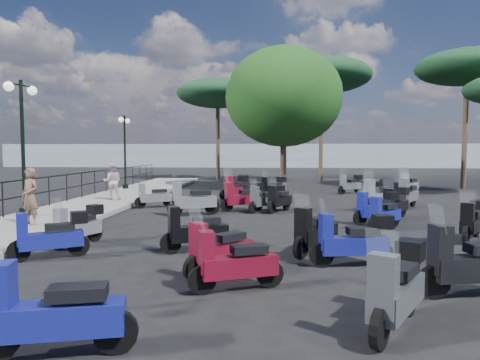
# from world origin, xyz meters

# --- Properties ---
(ground) EXTENTS (120.00, 120.00, 0.00)m
(ground) POSITION_xyz_m (0.00, 0.00, 0.00)
(ground) COLOR black
(ground) RESTS_ON ground
(sidewalk) EXTENTS (3.00, 30.00, 0.15)m
(sidewalk) POSITION_xyz_m (-6.50, 3.00, 0.07)
(sidewalk) COLOR slate
(sidewalk) RESTS_ON ground
(railing) EXTENTS (0.04, 26.04, 1.10)m
(railing) POSITION_xyz_m (-7.80, 2.80, 0.90)
(railing) COLOR black
(railing) RESTS_ON sidewalk
(lamp_post_1) EXTENTS (0.49, 1.23, 4.23)m
(lamp_post_1) POSITION_xyz_m (-7.37, -0.17, 2.56)
(lamp_post_1) COLOR black
(lamp_post_1) RESTS_ON sidewalk
(lamp_post_2) EXTENTS (0.31, 1.15, 3.90)m
(lamp_post_2) POSITION_xyz_m (-7.45, 9.40, 2.37)
(lamp_post_2) COLOR black
(lamp_post_2) RESTS_ON sidewalk
(woman) EXTENTS (0.68, 0.58, 1.58)m
(woman) POSITION_xyz_m (-6.25, -1.78, 0.94)
(woman) COLOR brown
(woman) RESTS_ON sidewalk
(pedestrian_far) EXTENTS (0.86, 0.75, 1.52)m
(pedestrian_far) POSITION_xyz_m (-6.22, 4.29, 0.91)
(pedestrian_far) COLOR #C3A8A6
(pedestrian_far) RESTS_ON sidewalk
(scooter_0) EXTENTS (1.67, 0.67, 1.34)m
(scooter_0) POSITION_xyz_m (-1.92, -8.79, 0.47)
(scooter_0) COLOR black
(scooter_0) RESTS_ON ground
(scooter_1) EXTENTS (1.39, 0.97, 1.24)m
(scooter_1) POSITION_xyz_m (-4.08, -4.78, 0.47)
(scooter_1) COLOR black
(scooter_1) RESTS_ON ground
(scooter_2) EXTENTS (0.79, 1.39, 1.18)m
(scooter_2) POSITION_xyz_m (-4.09, -3.52, 0.44)
(scooter_2) COLOR black
(scooter_2) RESTS_ON ground
(scooter_3) EXTENTS (1.71, 0.95, 1.46)m
(scooter_3) POSITION_xyz_m (-2.27, 1.18, 0.51)
(scooter_3) COLOR black
(scooter_3) RESTS_ON ground
(scooter_4) EXTENTS (1.38, 0.89, 1.22)m
(scooter_4) POSITION_xyz_m (-4.13, 3.03, 0.42)
(scooter_4) COLOR black
(scooter_4) RESTS_ON ground
(scooter_5) EXTENTS (0.98, 1.69, 1.44)m
(scooter_5) POSITION_xyz_m (-1.14, 5.42, 0.54)
(scooter_5) COLOR black
(scooter_5) RESTS_ON ground
(scooter_6) EXTENTS (1.17, 1.21, 1.26)m
(scooter_6) POSITION_xyz_m (-0.52, -5.65, 0.44)
(scooter_6) COLOR black
(scooter_6) RESTS_ON ground
(scooter_7) EXTENTS (1.49, 0.77, 1.25)m
(scooter_7) POSITION_xyz_m (-0.18, -6.48, 0.43)
(scooter_7) COLOR black
(scooter_7) RESTS_ON ground
(scooter_8) EXTENTS (1.52, 0.84, 1.29)m
(scooter_8) POSITION_xyz_m (-1.25, -3.96, 0.45)
(scooter_8) COLOR black
(scooter_8) RESTS_ON ground
(scooter_9) EXTENTS (1.07, 1.28, 1.21)m
(scooter_9) POSITION_xyz_m (0.12, 2.23, 0.46)
(scooter_9) COLOR black
(scooter_9) RESTS_ON ground
(scooter_10) EXTENTS (1.56, 0.94, 1.34)m
(scooter_10) POSITION_xyz_m (-0.64, 2.35, 0.50)
(scooter_10) COLOR black
(scooter_10) RESTS_ON ground
(scooter_11) EXTENTS (1.65, 0.86, 1.38)m
(scooter_11) POSITION_xyz_m (-1.10, 5.68, 0.48)
(scooter_11) COLOR black
(scooter_11) RESTS_ON ground
(scooter_12) EXTENTS (1.76, 0.65, 1.41)m
(scooter_12) POSITION_xyz_m (3.38, -6.50, 0.49)
(scooter_12) COLOR black
(scooter_12) RESTS_ON ground
(scooter_13) EXTENTS (1.62, 0.56, 1.30)m
(scooter_13) POSITION_xyz_m (1.94, -4.89, 0.49)
(scooter_13) COLOR black
(scooter_13) RESTS_ON ground
(scooter_14) EXTENTS (1.07, 1.41, 1.33)m
(scooter_14) POSITION_xyz_m (1.32, -3.96, 0.46)
(scooter_14) COLOR black
(scooter_14) RESTS_ON ground
(scooter_15) EXTENTS (1.14, 1.13, 1.20)m
(scooter_15) POSITION_xyz_m (3.54, -0.93, 0.42)
(scooter_15) COLOR black
(scooter_15) RESTS_ON ground
(scooter_16) EXTENTS (0.91, 1.42, 1.25)m
(scooter_16) POSITION_xyz_m (0.66, 2.16, 0.44)
(scooter_16) COLOR black
(scooter_16) RESTS_ON ground
(scooter_17) EXTENTS (1.17, 1.34, 1.30)m
(scooter_17) POSITION_xyz_m (0.49, 6.38, 0.49)
(scooter_17) COLOR black
(scooter_17) RESTS_ON ground
(scooter_18) EXTENTS (1.05, 1.51, 1.35)m
(scooter_18) POSITION_xyz_m (1.92, -7.80, 0.51)
(scooter_18) COLOR black
(scooter_18) RESTS_ON ground
(scooter_19) EXTENTS (1.04, 1.34, 1.24)m
(scooter_19) POSITION_xyz_m (5.30, -2.28, 0.47)
(scooter_19) COLOR black
(scooter_19) RESTS_ON ground
(scooter_20) EXTENTS (1.47, 0.85, 1.25)m
(scooter_20) POSITION_xyz_m (3.54, -0.06, 0.47)
(scooter_20) COLOR black
(scooter_20) RESTS_ON ground
(scooter_21) EXTENTS (1.14, 1.37, 1.30)m
(scooter_21) POSITION_xyz_m (4.39, 0.97, 0.49)
(scooter_21) COLOR black
(scooter_21) RESTS_ON ground
(scooter_22) EXTENTS (1.12, 1.60, 1.46)m
(scooter_22) POSITION_xyz_m (5.57, 3.53, 0.51)
(scooter_22) COLOR black
(scooter_22) RESTS_ON ground
(scooter_23) EXTENTS (1.35, 1.03, 1.24)m
(scooter_23) POSITION_xyz_m (4.41, 8.97, 0.47)
(scooter_23) COLOR black
(scooter_23) RESTS_ON ground
(scooter_27) EXTENTS (1.37, 1.49, 1.47)m
(scooter_27) POSITION_xyz_m (4.30, 2.95, 0.56)
(scooter_27) COLOR black
(scooter_27) RESTS_ON ground
(scooter_28) EXTENTS (1.22, 1.42, 1.40)m
(scooter_28) POSITION_xyz_m (7.14, 8.39, 0.49)
(scooter_28) COLOR black
(scooter_28) RESTS_ON ground
(broadleaf_tree) EXTENTS (6.51, 6.51, 7.92)m
(broadleaf_tree) POSITION_xyz_m (1.06, 11.02, 5.15)
(broadleaf_tree) COLOR #38281E
(broadleaf_tree) RESTS_ON ground
(pine_0) EXTENTS (6.66, 6.66, 8.37)m
(pine_0) POSITION_xyz_m (3.76, 16.43, 7.19)
(pine_0) COLOR #38281E
(pine_0) RESTS_ON ground
(pine_1) EXTENTS (5.67, 5.67, 7.88)m
(pine_1) POSITION_xyz_m (11.43, 12.38, 6.86)
(pine_1) COLOR #38281E
(pine_1) RESTS_ON ground
(pine_2) EXTENTS (6.06, 6.06, 7.44)m
(pine_2) POSITION_xyz_m (-3.56, 18.53, 6.36)
(pine_2) COLOR #38281E
(pine_2) RESTS_ON ground
(distant_hills) EXTENTS (70.00, 8.00, 3.00)m
(distant_hills) POSITION_xyz_m (0.00, 45.00, 1.50)
(distant_hills) COLOR gray
(distant_hills) RESTS_ON ground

